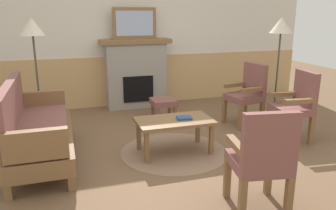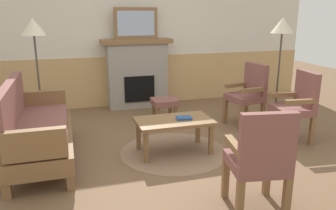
{
  "view_description": "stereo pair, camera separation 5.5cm",
  "coord_description": "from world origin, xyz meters",
  "px_view_note": "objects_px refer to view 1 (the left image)",
  "views": [
    {
      "loc": [
        -1.32,
        -3.79,
        1.75
      ],
      "look_at": [
        0.0,
        0.35,
        0.55
      ],
      "focal_mm": 35.92,
      "sensor_mm": 36.0,
      "label": 1
    },
    {
      "loc": [
        -1.27,
        -3.81,
        1.75
      ],
      "look_at": [
        0.0,
        0.35,
        0.55
      ],
      "focal_mm": 35.92,
      "sensor_mm": 36.0,
      "label": 2
    }
  ],
  "objects_px": {
    "book_on_table": "(184,118)",
    "armchair_front_left": "(262,157)",
    "framed_picture": "(135,23)",
    "footstool": "(164,103)",
    "fireplace": "(136,73)",
    "armchair_near_fireplace": "(248,92)",
    "coffee_table": "(174,124)",
    "armchair_by_window_left": "(296,103)",
    "couch": "(37,130)",
    "floor_lamp_by_chairs": "(281,32)",
    "floor_lamp_by_couch": "(33,34)"
  },
  "relations": [
    {
      "from": "armchair_near_fireplace",
      "to": "floor_lamp_by_chairs",
      "type": "height_order",
      "value": "floor_lamp_by_chairs"
    },
    {
      "from": "fireplace",
      "to": "floor_lamp_by_chairs",
      "type": "bearing_deg",
      "value": -34.89
    },
    {
      "from": "couch",
      "to": "floor_lamp_by_chairs",
      "type": "height_order",
      "value": "floor_lamp_by_chairs"
    },
    {
      "from": "framed_picture",
      "to": "armchair_by_window_left",
      "type": "height_order",
      "value": "framed_picture"
    },
    {
      "from": "framed_picture",
      "to": "armchair_by_window_left",
      "type": "xyz_separation_m",
      "value": [
        1.74,
        -2.4,
        -1.02
      ]
    },
    {
      "from": "armchair_by_window_left",
      "to": "book_on_table",
      "type": "bearing_deg",
      "value": 177.37
    },
    {
      "from": "footstool",
      "to": "armchair_by_window_left",
      "type": "xyz_separation_m",
      "value": [
        1.49,
        -1.43,
        0.25
      ]
    },
    {
      "from": "couch",
      "to": "coffee_table",
      "type": "xyz_separation_m",
      "value": [
        1.65,
        -0.23,
        -0.01
      ]
    },
    {
      "from": "couch",
      "to": "floor_lamp_by_couch",
      "type": "bearing_deg",
      "value": 90.82
    },
    {
      "from": "framed_picture",
      "to": "armchair_front_left",
      "type": "relative_size",
      "value": 0.82
    },
    {
      "from": "floor_lamp_by_chairs",
      "to": "coffee_table",
      "type": "bearing_deg",
      "value": -157.77
    },
    {
      "from": "armchair_front_left",
      "to": "fireplace",
      "type": "bearing_deg",
      "value": 94.23
    },
    {
      "from": "footstool",
      "to": "armchair_near_fireplace",
      "type": "distance_m",
      "value": 1.38
    },
    {
      "from": "floor_lamp_by_chairs",
      "to": "couch",
      "type": "bearing_deg",
      "value": -170.58
    },
    {
      "from": "book_on_table",
      "to": "floor_lamp_by_couch",
      "type": "distance_m",
      "value": 2.53
    },
    {
      "from": "footstool",
      "to": "coffee_table",
      "type": "bearing_deg",
      "value": -101.11
    },
    {
      "from": "footstool",
      "to": "floor_lamp_by_couch",
      "type": "relative_size",
      "value": 0.24
    },
    {
      "from": "fireplace",
      "to": "framed_picture",
      "type": "xyz_separation_m",
      "value": [
        0.0,
        0.0,
        0.91
      ]
    },
    {
      "from": "framed_picture",
      "to": "footstool",
      "type": "relative_size",
      "value": 2.0
    },
    {
      "from": "framed_picture",
      "to": "armchair_near_fireplace",
      "type": "bearing_deg",
      "value": -47.41
    },
    {
      "from": "couch",
      "to": "armchair_by_window_left",
      "type": "relative_size",
      "value": 1.84
    },
    {
      "from": "couch",
      "to": "armchair_front_left",
      "type": "relative_size",
      "value": 1.84
    },
    {
      "from": "book_on_table",
      "to": "floor_lamp_by_chairs",
      "type": "xyz_separation_m",
      "value": [
        1.96,
        0.87,
        1.0
      ]
    },
    {
      "from": "coffee_table",
      "to": "footstool",
      "type": "relative_size",
      "value": 2.4
    },
    {
      "from": "coffee_table",
      "to": "armchair_by_window_left",
      "type": "distance_m",
      "value": 1.76
    },
    {
      "from": "armchair_by_window_left",
      "to": "armchair_front_left",
      "type": "xyz_separation_m",
      "value": [
        -1.46,
        -1.42,
        0.0
      ]
    },
    {
      "from": "book_on_table",
      "to": "armchair_front_left",
      "type": "distance_m",
      "value": 1.51
    },
    {
      "from": "footstool",
      "to": "armchair_by_window_left",
      "type": "distance_m",
      "value": 2.08
    },
    {
      "from": "framed_picture",
      "to": "armchair_near_fireplace",
      "type": "relative_size",
      "value": 0.82
    },
    {
      "from": "framed_picture",
      "to": "couch",
      "type": "height_order",
      "value": "framed_picture"
    },
    {
      "from": "footstool",
      "to": "armchair_front_left",
      "type": "xyz_separation_m",
      "value": [
        0.03,
        -2.85,
        0.25
      ]
    },
    {
      "from": "armchair_near_fireplace",
      "to": "floor_lamp_by_couch",
      "type": "bearing_deg",
      "value": 166.77
    },
    {
      "from": "armchair_near_fireplace",
      "to": "armchair_front_left",
      "type": "relative_size",
      "value": 1.0
    },
    {
      "from": "framed_picture",
      "to": "fireplace",
      "type": "bearing_deg",
      "value": -90.0
    },
    {
      "from": "fireplace",
      "to": "book_on_table",
      "type": "bearing_deg",
      "value": -87.2
    },
    {
      "from": "fireplace",
      "to": "footstool",
      "type": "bearing_deg",
      "value": -75.53
    },
    {
      "from": "fireplace",
      "to": "floor_lamp_by_couch",
      "type": "height_order",
      "value": "floor_lamp_by_couch"
    },
    {
      "from": "armchair_front_left",
      "to": "floor_lamp_by_couch",
      "type": "distance_m",
      "value": 3.68
    },
    {
      "from": "armchair_by_window_left",
      "to": "framed_picture",
      "type": "bearing_deg",
      "value": 126.0
    },
    {
      "from": "couch",
      "to": "footstool",
      "type": "height_order",
      "value": "couch"
    },
    {
      "from": "coffee_table",
      "to": "floor_lamp_by_chairs",
      "type": "distance_m",
      "value": 2.49
    },
    {
      "from": "framed_picture",
      "to": "armchair_by_window_left",
      "type": "relative_size",
      "value": 0.82
    },
    {
      "from": "book_on_table",
      "to": "footstool",
      "type": "distance_m",
      "value": 1.37
    },
    {
      "from": "armchair_near_fireplace",
      "to": "armchair_by_window_left",
      "type": "relative_size",
      "value": 1.0
    },
    {
      "from": "fireplace",
      "to": "couch",
      "type": "distance_m",
      "value": 2.67
    },
    {
      "from": "fireplace",
      "to": "book_on_table",
      "type": "xyz_separation_m",
      "value": [
        0.11,
        -2.32,
        -0.2
      ]
    },
    {
      "from": "framed_picture",
      "to": "armchair_front_left",
      "type": "height_order",
      "value": "framed_picture"
    },
    {
      "from": "footstool",
      "to": "framed_picture",
      "type": "bearing_deg",
      "value": 104.46
    },
    {
      "from": "floor_lamp_by_couch",
      "to": "floor_lamp_by_chairs",
      "type": "relative_size",
      "value": 1.0
    },
    {
      "from": "armchair_by_window_left",
      "to": "floor_lamp_by_chairs",
      "type": "height_order",
      "value": "floor_lamp_by_chairs"
    }
  ]
}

